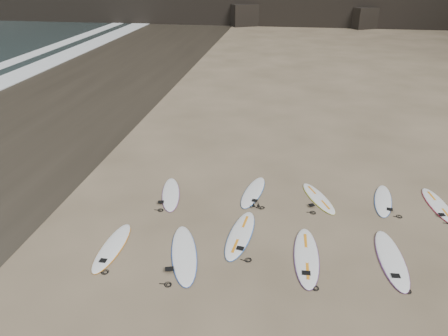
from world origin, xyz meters
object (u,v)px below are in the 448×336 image
object	(u,v)px
surfboard_0	(112,247)
surfboard_3	(306,256)
surfboard_1	(184,254)
surfboard_7	(318,198)
surfboard_9	(439,205)
surfboard_6	(253,192)
surfboard_8	(383,200)
surfboard_2	(240,234)
surfboard_5	(171,194)
surfboard_4	(391,259)

from	to	relation	value
surfboard_0	surfboard_3	size ratio (longest dim) A/B	0.88
surfboard_1	surfboard_7	world-z (taller)	surfboard_1
surfboard_0	surfboard_9	distance (m)	10.58
surfboard_0	surfboard_1	bearing A→B (deg)	1.01
surfboard_6	surfboard_8	xyz separation A→B (m)	(4.41, 0.09, -0.00)
surfboard_0	surfboard_2	xyz separation A→B (m)	(3.54, 1.17, 0.00)
surfboard_6	surfboard_9	bearing A→B (deg)	9.99
surfboard_1	surfboard_8	xyz separation A→B (m)	(5.98, 3.93, -0.01)
surfboard_5	surfboard_7	distance (m)	5.10
surfboard_4	surfboard_5	bearing A→B (deg)	156.34
surfboard_2	surfboard_9	distance (m)	6.86
surfboard_8	surfboard_9	bearing A→B (deg)	7.10
surfboard_2	surfboard_9	world-z (taller)	surfboard_2
surfboard_3	surfboard_4	bearing A→B (deg)	4.44
surfboard_4	surfboard_9	bearing A→B (deg)	54.11
surfboard_0	surfboard_6	bearing A→B (deg)	47.41
surfboard_0	surfboard_6	xyz separation A→B (m)	(3.67, 3.84, -0.00)
surfboard_5	surfboard_9	size ratio (longest dim) A/B	1.01
surfboard_5	surfboard_9	distance (m)	9.03
surfboard_3	surfboard_5	xyz separation A→B (m)	(-4.62, 2.86, -0.01)
surfboard_0	surfboard_7	bearing A→B (deg)	33.50
surfboard_0	surfboard_4	bearing A→B (deg)	5.83
surfboard_1	surfboard_7	xyz separation A→B (m)	(3.82, 3.76, -0.01)
surfboard_0	surfboard_5	bearing A→B (deg)	76.68
surfboard_8	surfboard_2	bearing A→B (deg)	-139.68
surfboard_2	surfboard_3	bearing A→B (deg)	-15.24
surfboard_0	surfboard_8	distance (m)	8.98
surfboard_3	surfboard_4	xyz separation A→B (m)	(2.29, 0.24, -0.00)
surfboard_4	surfboard_9	world-z (taller)	surfboard_4
surfboard_9	surfboard_2	bearing A→B (deg)	-164.51
surfboard_3	surfboard_6	bearing A→B (deg)	116.05
surfboard_4	surfboard_7	size ratio (longest dim) A/B	1.24
surfboard_0	surfboard_1	size ratio (longest dim) A/B	0.86
surfboard_0	surfboard_9	size ratio (longest dim) A/B	1.01
surfboard_4	surfboard_5	xyz separation A→B (m)	(-6.91, 2.62, -0.01)
surfboard_2	surfboard_8	world-z (taller)	surfboard_2
surfboard_6	surfboard_8	bearing A→B (deg)	10.89
surfboard_3	surfboard_1	bearing A→B (deg)	-174.62
surfboard_1	surfboard_9	world-z (taller)	surfboard_1
surfboard_6	surfboard_1	bearing A→B (deg)	-102.44
surfboard_0	surfboard_3	distance (m)	5.48
surfboard_0	surfboard_9	world-z (taller)	same
surfboard_7	surfboard_9	world-z (taller)	surfboard_9
surfboard_9	surfboard_3	bearing A→B (deg)	-149.32
surfboard_7	surfboard_3	bearing A→B (deg)	-121.30
surfboard_1	surfboard_2	bearing A→B (deg)	23.29
surfboard_1	surfboard_2	world-z (taller)	surfboard_1
surfboard_2	surfboard_7	world-z (taller)	surfboard_2
surfboard_0	surfboard_8	xyz separation A→B (m)	(8.08, 3.92, -0.00)
surfboard_6	surfboard_7	size ratio (longest dim) A/B	1.07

